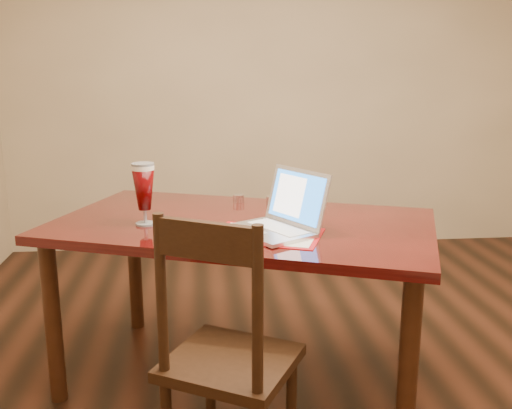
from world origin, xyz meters
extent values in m
plane|color=black|center=(0.00, 0.00, 0.00)|extent=(5.00, 5.00, 0.00)
cube|color=tan|center=(0.00, 2.50, 1.35)|extent=(4.50, 0.01, 2.70)
cube|color=#470B09|center=(-0.48, 0.32, 0.79)|extent=(1.96, 1.52, 0.04)
cylinder|color=#33180C|center=(-1.35, 0.22, 0.38)|extent=(0.08, 0.08, 0.77)
cylinder|color=#33180C|center=(0.10, -0.33, 0.38)|extent=(0.08, 0.08, 0.77)
cylinder|color=#33180C|center=(-1.06, 0.97, 0.38)|extent=(0.08, 0.08, 0.77)
cylinder|color=#33180C|center=(0.39, 0.41, 0.38)|extent=(0.08, 0.08, 0.77)
cube|color=#9A0E10|center=(-0.39, 0.07, 0.81)|extent=(0.54, 0.46, 0.00)
cube|color=beige|center=(-0.39, 0.07, 0.81)|extent=(0.48, 0.41, 0.00)
cube|color=silver|center=(-0.38, 0.09, 0.82)|extent=(0.40, 0.44, 0.02)
cube|color=silver|center=(-0.34, 0.12, 0.83)|extent=(0.25, 0.31, 0.00)
cube|color=silver|center=(-0.44, 0.06, 0.83)|extent=(0.10, 0.11, 0.00)
cube|color=silver|center=(-0.25, 0.17, 0.95)|extent=(0.25, 0.35, 0.24)
cube|color=blue|center=(-0.25, 0.17, 0.95)|extent=(0.21, 0.30, 0.20)
cube|color=white|center=(-0.28, 0.21, 0.95)|extent=(0.13, 0.18, 0.17)
cylinder|color=silver|center=(-0.92, 0.29, 0.81)|extent=(0.09, 0.09, 0.01)
cylinder|color=silver|center=(-0.92, 0.29, 0.85)|extent=(0.01, 0.01, 0.06)
cylinder|color=white|center=(-0.92, 0.29, 1.07)|extent=(0.10, 0.10, 0.02)
cylinder|color=silver|center=(-0.92, 0.29, 1.09)|extent=(0.10, 0.10, 0.01)
cylinder|color=silver|center=(-0.47, 0.71, 0.83)|extent=(0.06, 0.06, 0.04)
cylinder|color=silver|center=(-0.30, 0.65, 0.83)|extent=(0.06, 0.06, 0.04)
cube|color=black|center=(-0.57, -0.34, 0.45)|extent=(0.59, 0.58, 0.04)
cylinder|color=black|center=(-0.65, -0.11, 0.21)|extent=(0.04, 0.04, 0.43)
cylinder|color=black|center=(-0.34, -0.28, 0.21)|extent=(0.04, 0.04, 0.43)
cylinder|color=black|center=(-0.81, -0.40, 0.75)|extent=(0.04, 0.04, 0.57)
cylinder|color=black|center=(-0.50, -0.57, 0.75)|extent=(0.04, 0.04, 0.57)
cube|color=black|center=(-0.66, -0.49, 0.96)|extent=(0.33, 0.20, 0.13)
camera|label=1|loc=(-0.67, -2.23, 1.50)|focal=40.00mm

